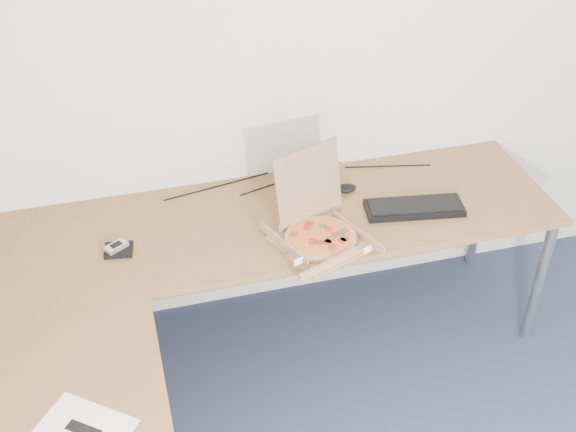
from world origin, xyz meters
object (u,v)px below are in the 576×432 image
object	(u,v)px
drinking_glass	(292,172)
keyboard	(414,208)
desk	(213,303)
pizza_box	(319,233)
wallet	(119,250)

from	to	relation	value
drinking_glass	keyboard	world-z (taller)	drinking_glass
drinking_glass	keyboard	distance (m)	0.58
desk	keyboard	bearing A→B (deg)	18.84
pizza_box	drinking_glass	world-z (taller)	pizza_box
keyboard	wallet	size ratio (longest dim) A/B	3.81
pizza_box	wallet	world-z (taller)	pizza_box
desk	keyboard	world-z (taller)	keyboard
desk	drinking_glass	xyz separation A→B (m)	(0.49, 0.68, 0.08)
desk	keyboard	size ratio (longest dim) A/B	5.90
drinking_glass	keyboard	bearing A→B (deg)	-38.10
drinking_glass	wallet	distance (m)	0.87
desk	pizza_box	world-z (taller)	pizza_box
pizza_box	keyboard	world-z (taller)	pizza_box
desk	drinking_glass	bearing A→B (deg)	54.04
drinking_glass	desk	bearing A→B (deg)	-125.96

